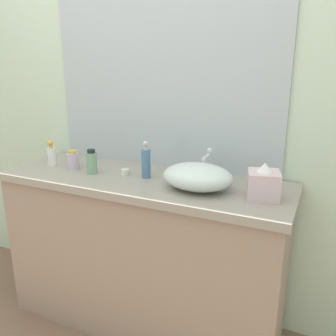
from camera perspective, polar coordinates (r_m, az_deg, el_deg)
bathroom_wall_rear at (r=2.11m, az=-3.12°, el=11.61°), size 6.00×0.06×2.60m
vanity_counter at (r=2.06m, az=-4.05°, el=-13.53°), size 1.58×0.53×0.90m
wall_mirror_panel at (r=2.01m, az=-0.89°, el=14.73°), size 1.36×0.01×1.03m
sink_basin at (r=1.69m, az=4.79°, el=-1.40°), size 0.34×0.26×0.13m
faucet at (r=1.81m, az=6.47°, el=1.00°), size 0.03×0.12×0.17m
soap_dispenser at (r=2.18m, az=-18.28°, el=1.96°), size 0.05×0.05×0.15m
lotion_bottle at (r=1.97m, az=-12.22°, el=0.94°), size 0.06×0.06×0.13m
perfume_bottle at (r=1.85m, az=-3.58°, el=0.97°), size 0.05×0.05×0.20m
spray_can at (r=2.09m, az=-15.11°, el=1.24°), size 0.07×0.07×0.11m
tissue_box at (r=1.62m, az=15.16°, el=-2.41°), size 0.17×0.17×0.16m
candle_jar at (r=1.93m, az=-6.88°, el=-0.62°), size 0.05×0.05×0.03m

